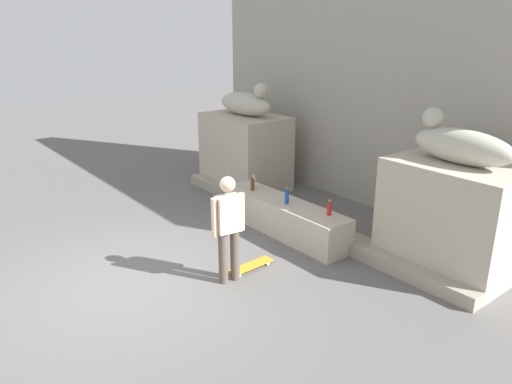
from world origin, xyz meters
TOP-DOWN VIEW (x-y plane):
  - ground_plane at (0.00, 0.00)m, footprint 40.00×40.00m
  - facade_wall at (0.00, 5.84)m, footprint 9.70×0.60m
  - pedestal_left at (-2.67, 4.30)m, footprint 1.98×1.36m
  - pedestal_right at (2.67, 4.30)m, footprint 1.98×1.36m
  - statue_reclining_left at (-2.64, 4.30)m, footprint 1.63×0.65m
  - statue_reclining_right at (2.64, 4.30)m, footprint 1.62×0.61m
  - ledge_block at (0.00, 3.15)m, footprint 2.90×0.65m
  - skater at (0.86, 1.29)m, footprint 0.25×0.54m
  - skateboard at (0.78, 1.77)m, footprint 0.24×0.81m
  - bottle_blue at (0.14, 3.10)m, footprint 0.08×0.08m
  - bottle_red at (1.01, 3.29)m, footprint 0.08×0.08m
  - bottle_brown at (-0.84, 3.08)m, footprint 0.07×0.07m
  - bottle_clear at (-0.94, 3.20)m, footprint 0.06×0.06m
  - stair_step at (0.00, 3.60)m, footprint 7.32×0.50m

SIDE VIEW (x-z plane):
  - ground_plane at x=0.00m, z-range 0.00..0.00m
  - skateboard at x=0.78m, z-range 0.02..0.10m
  - stair_step at x=0.00m, z-range 0.00..0.22m
  - ledge_block at x=0.00m, z-range 0.00..0.63m
  - bottle_red at x=1.01m, z-range 0.61..0.88m
  - bottle_clear at x=-0.94m, z-range 0.61..0.88m
  - bottle_brown at x=-0.84m, z-range 0.61..0.90m
  - bottle_blue at x=0.14m, z-range 0.61..0.91m
  - pedestal_left at x=-2.67m, z-range 0.00..1.74m
  - pedestal_right at x=2.67m, z-range 0.00..1.74m
  - skater at x=0.86m, z-range 0.09..1.76m
  - statue_reclining_left at x=-2.64m, z-range 1.63..2.41m
  - statue_reclining_right at x=2.64m, z-range 1.63..2.41m
  - facade_wall at x=0.00m, z-range 0.00..5.55m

